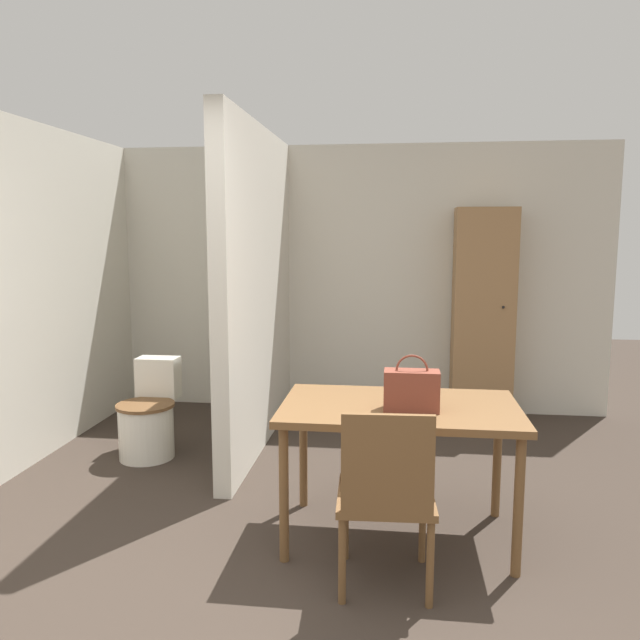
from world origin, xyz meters
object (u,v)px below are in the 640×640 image
at_px(wooden_cabinet, 483,315).
at_px(wooden_chair, 386,492).
at_px(dining_table, 400,418).
at_px(toilet, 149,419).
at_px(handbag, 412,390).

bearing_deg(wooden_cabinet, wooden_chair, -105.48).
xyz_separation_m(dining_table, toilet, (-1.89, 1.07, -0.40)).
height_order(toilet, wooden_cabinet, wooden_cabinet).
xyz_separation_m(dining_table, wooden_cabinet, (0.74, 2.36, 0.27)).
relative_size(dining_table, wooden_chair, 1.42).
distance_m(dining_table, handbag, 0.22).
bearing_deg(wooden_chair, toilet, 135.92).
bearing_deg(handbag, dining_table, 121.22).
xyz_separation_m(wooden_chair, toilet, (-1.83, 1.61, -0.21)).
bearing_deg(dining_table, wooden_cabinet, 72.51).
distance_m(wooden_chair, wooden_cabinet, 3.05).
bearing_deg(toilet, handbag, -30.94).
xyz_separation_m(toilet, wooden_cabinet, (2.64, 1.29, 0.67)).
distance_m(toilet, wooden_cabinet, 3.01).
xyz_separation_m(handbag, wooden_cabinet, (0.69, 2.46, 0.08)).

